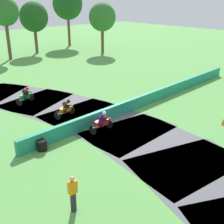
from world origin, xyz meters
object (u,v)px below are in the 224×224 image
Objects in this scene: motorcycle_lead_red at (103,122)px; motorcycle_trailing_green at (26,95)px; motorcycle_chase_orange at (66,108)px; track_marshal at (73,194)px; tire_stack_mid_a at (42,145)px; traffic_cone at (224,122)px.

motorcycle_lead_red reaches higher than motorcycle_trailing_green.
motorcycle_chase_orange is 1.05× the size of track_marshal.
tire_stack_mid_a is 0.37× the size of track_marshal.
motorcycle_chase_orange is 4.99m from tire_stack_mid_a.
motorcycle_trailing_green is (-1.11, 8.18, -0.01)m from motorcycle_lead_red.
track_marshal reaches higher than motorcycle_trailing_green.
motorcycle_chase_orange is at bearing 39.86° from tire_stack_mid_a.
track_marshal is (-4.64, -13.10, 0.17)m from motorcycle_trailing_green.
motorcycle_chase_orange is 10.92m from traffic_cone.
motorcycle_chase_orange reaches higher than traffic_cone.
motorcycle_trailing_green reaches higher than tire_stack_mid_a.
motorcycle_lead_red is 4.19m from tire_stack_mid_a.
traffic_cone is at bearing -58.85° from motorcycle_trailing_green.
motorcycle_trailing_green is 1.06× the size of track_marshal.
traffic_cone is at bearing -35.28° from motorcycle_lead_red.
motorcycle_chase_orange is at bearing 95.32° from motorcycle_lead_red.
motorcycle_chase_orange is at bearing 57.55° from track_marshal.
tire_stack_mid_a is (-3.82, -3.19, -0.33)m from motorcycle_chase_orange.
tire_stack_mid_a is 12.01m from traffic_cone.
motorcycle_chase_orange is 1.00× the size of motorcycle_trailing_green.
track_marshal is at bearing -109.50° from motorcycle_trailing_green.
motorcycle_trailing_green is 3.91× the size of traffic_cone.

